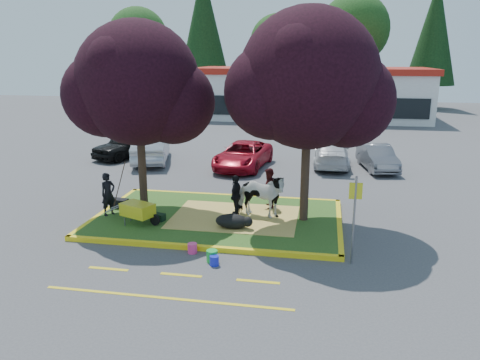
% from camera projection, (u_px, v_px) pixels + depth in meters
% --- Properties ---
extents(ground, '(90.00, 90.00, 0.00)m').
position_uv_depth(ground, '(218.00, 220.00, 16.01)').
color(ground, '#424244').
rests_on(ground, ground).
extents(median_island, '(8.00, 5.00, 0.15)m').
position_uv_depth(median_island, '(218.00, 218.00, 15.99)').
color(median_island, '#254C17').
rests_on(median_island, ground).
extents(curb_near, '(8.30, 0.16, 0.15)m').
position_uv_depth(curb_near, '(198.00, 248.00, 13.54)').
color(curb_near, yellow).
rests_on(curb_near, ground).
extents(curb_far, '(8.30, 0.16, 0.15)m').
position_uv_depth(curb_far, '(232.00, 196.00, 18.44)').
color(curb_far, yellow).
rests_on(curb_far, ground).
extents(curb_left, '(0.16, 5.30, 0.15)m').
position_uv_depth(curb_left, '(106.00, 211.00, 16.69)').
color(curb_left, yellow).
rests_on(curb_left, ground).
extents(curb_right, '(0.16, 5.30, 0.15)m').
position_uv_depth(curb_right, '(339.00, 226.00, 15.28)').
color(curb_right, yellow).
rests_on(curb_right, ground).
extents(straw_bedding, '(4.20, 3.00, 0.01)m').
position_uv_depth(straw_bedding, '(235.00, 217.00, 15.86)').
color(straw_bedding, '#E4CD5E').
rests_on(straw_bedding, median_island).
extents(tree_purple_left, '(5.06, 4.20, 6.51)m').
position_uv_depth(tree_purple_left, '(138.00, 89.00, 15.72)').
color(tree_purple_left, black).
rests_on(tree_purple_left, median_island).
extents(tree_purple_right, '(5.30, 4.40, 6.82)m').
position_uv_depth(tree_purple_right, '(309.00, 85.00, 14.49)').
color(tree_purple_right, black).
rests_on(tree_purple_right, median_island).
extents(fire_lane_stripe_a, '(1.10, 0.12, 0.01)m').
position_uv_depth(fire_lane_stripe_a, '(108.00, 269.00, 12.36)').
color(fire_lane_stripe_a, yellow).
rests_on(fire_lane_stripe_a, ground).
extents(fire_lane_stripe_b, '(1.10, 0.12, 0.01)m').
position_uv_depth(fire_lane_stripe_b, '(181.00, 275.00, 12.01)').
color(fire_lane_stripe_b, yellow).
rests_on(fire_lane_stripe_b, ground).
extents(fire_lane_stripe_c, '(1.10, 0.12, 0.01)m').
position_uv_depth(fire_lane_stripe_c, '(258.00, 281.00, 11.67)').
color(fire_lane_stripe_c, yellow).
rests_on(fire_lane_stripe_c, ground).
extents(fire_lane_long, '(6.00, 0.10, 0.01)m').
position_uv_depth(fire_lane_long, '(166.00, 298.00, 10.87)').
color(fire_lane_long, yellow).
rests_on(fire_lane_long, ground).
extents(retail_building, '(20.40, 8.40, 4.40)m').
position_uv_depth(retail_building, '(310.00, 92.00, 41.67)').
color(retail_building, silver).
rests_on(retail_building, ground).
extents(treeline, '(46.58, 7.80, 14.63)m').
position_uv_depth(treeline, '(308.00, 33.00, 49.53)').
color(treeline, black).
rests_on(treeline, ground).
extents(cow, '(1.95, 1.18, 1.53)m').
position_uv_depth(cow, '(260.00, 196.00, 15.66)').
color(cow, silver).
rests_on(cow, median_island).
extents(calf, '(1.21, 0.99, 0.46)m').
position_uv_depth(calf, '(232.00, 221.00, 14.81)').
color(calf, black).
rests_on(calf, median_island).
extents(handler, '(0.58, 0.64, 1.48)m').
position_uv_depth(handler, '(108.00, 194.00, 15.92)').
color(handler, black).
rests_on(handler, median_island).
extents(visitor_a, '(0.65, 0.79, 1.46)m').
position_uv_depth(visitor_a, '(269.00, 189.00, 16.61)').
color(visitor_a, '#431315').
rests_on(visitor_a, median_island).
extents(visitor_b, '(0.48, 0.88, 1.43)m').
position_uv_depth(visitor_b, '(236.00, 195.00, 15.88)').
color(visitor_b, black).
rests_on(visitor_b, median_island).
extents(wheelbarrow, '(1.85, 0.97, 0.71)m').
position_uv_depth(wheelbarrow, '(138.00, 210.00, 15.08)').
color(wheelbarrow, black).
rests_on(wheelbarrow, median_island).
extents(gear_bag_dark, '(0.66, 0.42, 0.32)m').
position_uv_depth(gear_bag_dark, '(119.00, 203.00, 16.83)').
color(gear_bag_dark, black).
rests_on(gear_bag_dark, median_island).
extents(gear_bag_green, '(0.50, 0.39, 0.23)m').
position_uv_depth(gear_bag_green, '(158.00, 217.00, 15.52)').
color(gear_bag_green, black).
rests_on(gear_bag_green, median_island).
extents(sign_post, '(0.34, 0.06, 2.44)m').
position_uv_depth(sign_post, '(354.00, 211.00, 12.30)').
color(sign_post, slate).
rests_on(sign_post, ground).
extents(bucket_green, '(0.36, 0.36, 0.33)m').
position_uv_depth(bucket_green, '(212.00, 256.00, 12.76)').
color(bucket_green, green).
rests_on(bucket_green, ground).
extents(bucket_pink, '(0.29, 0.29, 0.29)m').
position_uv_depth(bucket_pink, '(192.00, 248.00, 13.32)').
color(bucket_pink, '#FC3886').
rests_on(bucket_pink, ground).
extents(bucket_blue, '(0.29, 0.29, 0.27)m').
position_uv_depth(bucket_blue, '(214.00, 261.00, 12.55)').
color(bucket_blue, '#1923CF').
rests_on(bucket_blue, ground).
extents(car_black, '(3.29, 4.56, 1.44)m').
position_uv_depth(car_black, '(128.00, 144.00, 25.74)').
color(car_black, black).
rests_on(car_black, ground).
extents(car_silver, '(2.83, 4.95, 1.54)m').
position_uv_depth(car_silver, '(151.00, 147.00, 24.57)').
color(car_silver, '#ADB0B5').
rests_on(car_silver, ground).
extents(car_red, '(2.68, 4.88, 1.29)m').
position_uv_depth(car_red, '(243.00, 155.00, 23.29)').
color(car_red, '#A50D1F').
rests_on(car_red, ground).
extents(car_white, '(1.75, 4.28, 1.24)m').
position_uv_depth(car_white, '(332.00, 154.00, 23.67)').
color(car_white, silver).
rests_on(car_white, ground).
extents(car_grey, '(1.92, 3.85, 1.21)m').
position_uv_depth(car_grey, '(377.00, 157.00, 22.97)').
color(car_grey, slate).
rests_on(car_grey, ground).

